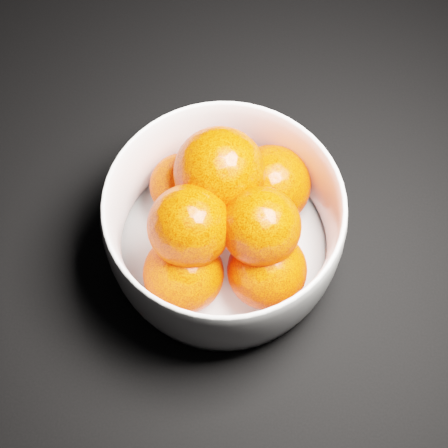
{
  "coord_description": "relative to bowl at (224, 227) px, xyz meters",
  "views": [
    {
      "loc": [
        -0.2,
        -0.22,
        0.55
      ],
      "look_at": [
        -0.22,
        0.02,
        0.06
      ],
      "focal_mm": 50.0,
      "sensor_mm": 36.0,
      "label": 1
    }
  ],
  "objects": [
    {
      "name": "bowl",
      "position": [
        0.0,
        0.0,
        0.0
      ],
      "size": [
        0.21,
        0.21,
        0.1
      ],
      "rotation": [
        0.0,
        0.0,
        0.3
      ],
      "color": "silver",
      "rests_on": "ground"
    },
    {
      "name": "orange_pile",
      "position": [
        0.0,
        0.0,
        0.01
      ],
      "size": [
        0.15,
        0.17,
        0.12
      ],
      "color": "#FF3104",
      "rests_on": "bowl"
    }
  ]
}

